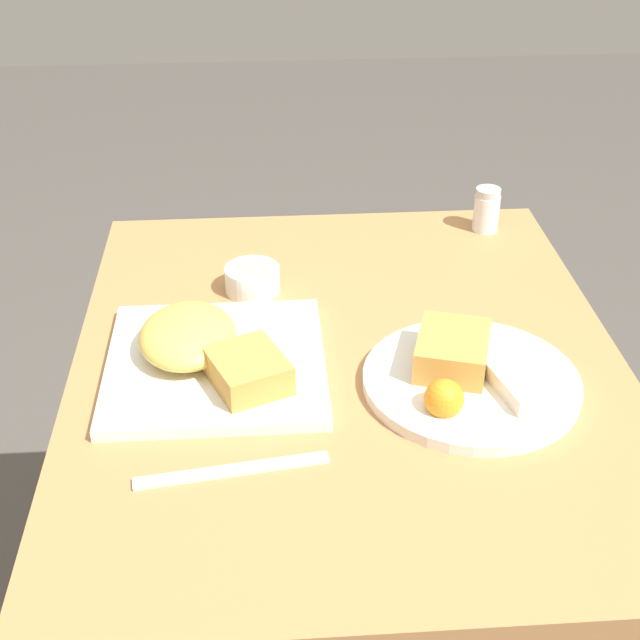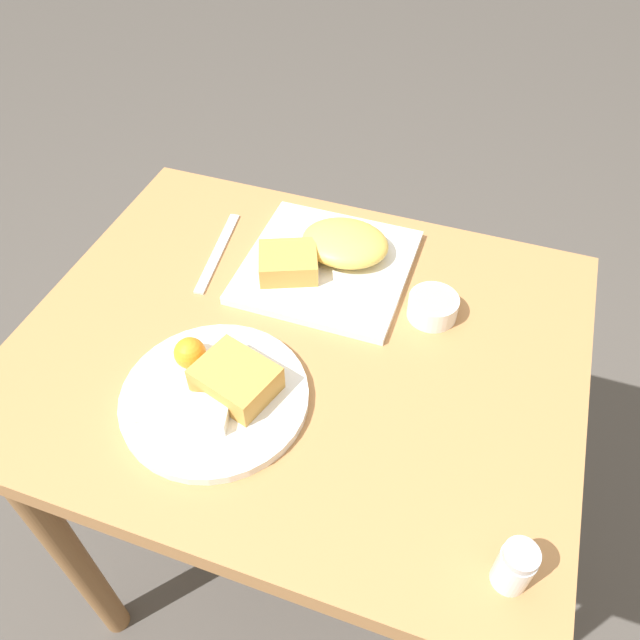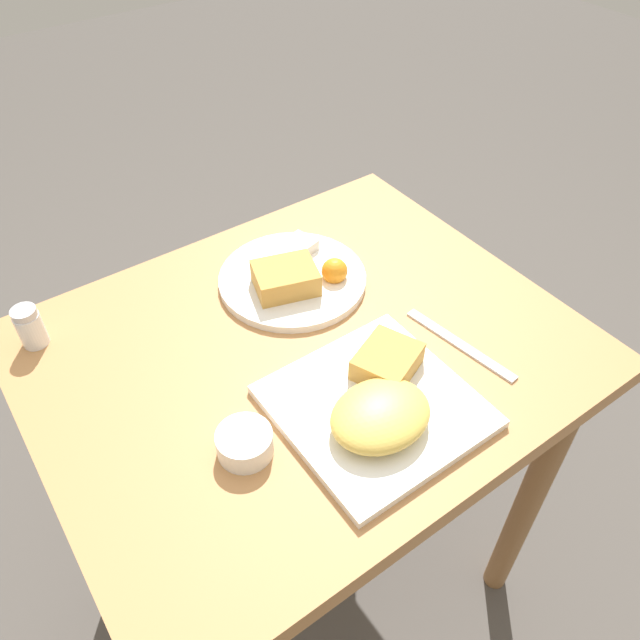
{
  "view_description": "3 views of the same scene",
  "coord_description": "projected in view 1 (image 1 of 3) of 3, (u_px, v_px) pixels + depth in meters",
  "views": [
    {
      "loc": [
        0.88,
        -0.1,
        1.38
      ],
      "look_at": [
        0.0,
        -0.03,
        0.83
      ],
      "focal_mm": 50.0,
      "sensor_mm": 36.0,
      "label": 1
    },
    {
      "loc": [
        -0.22,
        0.55,
        1.45
      ],
      "look_at": [
        -0.02,
        -0.02,
        0.8
      ],
      "focal_mm": 35.0,
      "sensor_mm": 36.0,
      "label": 2
    },
    {
      "loc": [
        -0.36,
        -0.55,
        1.46
      ],
      "look_at": [
        0.03,
        -0.0,
        0.81
      ],
      "focal_mm": 35.0,
      "sensor_mm": 36.0,
      "label": 3
    }
  ],
  "objects": [
    {
      "name": "dining_table",
      "position": [
        347.0,
        438.0,
        1.14
      ],
      "size": [
        0.81,
        0.66,
        0.77
      ],
      "color": "#B27A47",
      "rests_on": "ground_plane"
    },
    {
      "name": "plate_square_near",
      "position": [
        209.0,
        354.0,
        1.05
      ],
      "size": [
        0.26,
        0.26,
        0.06
      ],
      "color": "white",
      "rests_on": "dining_table"
    },
    {
      "name": "sauce_ramekin",
      "position": [
        252.0,
        279.0,
        1.2
      ],
      "size": [
        0.07,
        0.07,
        0.04
      ],
      "color": "white",
      "rests_on": "dining_table"
    },
    {
      "name": "salt_shaker",
      "position": [
        486.0,
        212.0,
        1.35
      ],
      "size": [
        0.04,
        0.04,
        0.07
      ],
      "color": "white",
      "rests_on": "dining_table"
    },
    {
      "name": "butter_knife",
      "position": [
        232.0,
        471.0,
        0.9
      ],
      "size": [
        0.04,
        0.2,
        0.0
      ],
      "rotation": [
        0.0,
        0.0,
        1.71
      ],
      "color": "silver",
      "rests_on": "dining_table"
    },
    {
      "name": "plate_oval_far",
      "position": [
        469.0,
        375.0,
        1.02
      ],
      "size": [
        0.25,
        0.25,
        0.05
      ],
      "color": "white",
      "rests_on": "dining_table"
    }
  ]
}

